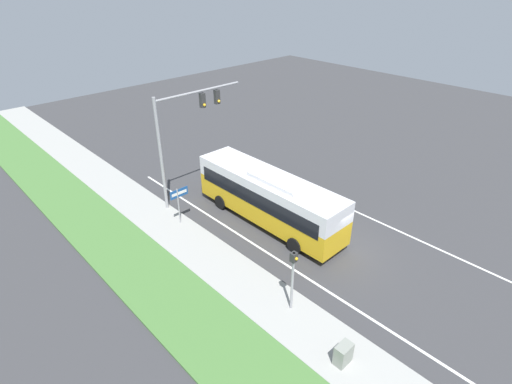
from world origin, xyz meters
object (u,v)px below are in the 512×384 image
Objects in this scene: bus at (269,195)px; street_sign at (179,199)px; utility_cabinet at (343,354)px; signal_gantry at (184,126)px; pedestrian_signal at (293,272)px.

bus is 4.20× the size of street_sign.
utility_cabinet is at bearing -94.91° from street_sign.
utility_cabinet is at bearing -102.34° from signal_gantry.
pedestrian_signal is (-2.56, -11.53, -3.03)m from signal_gantry.
street_sign is (-4.09, 3.50, -0.08)m from bus.
signal_gantry reaches higher than street_sign.
utility_cabinet is at bearing -119.21° from bus.
street_sign reaches higher than utility_cabinet.
signal_gantry is at bearing 44.24° from street_sign.
signal_gantry is at bearing 109.07° from bus.
utility_cabinet is (-1.10, -12.78, -1.17)m from street_sign.
signal_gantry reaches higher than bus.
signal_gantry is (-1.94, 5.60, 3.41)m from bus.
pedestrian_signal is at bearing -127.18° from bus.
bus is 1.40× the size of signal_gantry.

